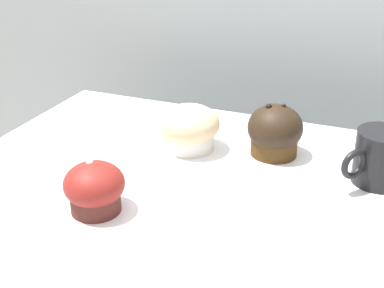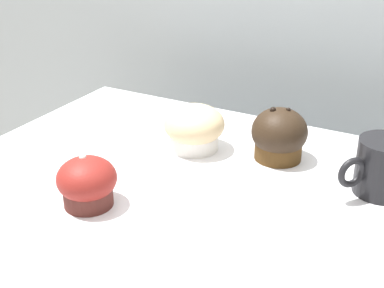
{
  "view_description": "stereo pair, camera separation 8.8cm",
  "coord_description": "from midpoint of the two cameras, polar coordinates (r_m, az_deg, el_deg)",
  "views": [
    {
      "loc": [
        0.18,
        -0.68,
        1.37
      ],
      "look_at": [
        -0.12,
        0.05,
        1.0
      ],
      "focal_mm": 50.0,
      "sensor_mm": 36.0,
      "label": 1
    },
    {
      "loc": [
        0.26,
        -0.64,
        1.37
      ],
      "look_at": [
        -0.12,
        0.05,
        1.0
      ],
      "focal_mm": 50.0,
      "sensor_mm": 36.0,
      "label": 2
    }
  ],
  "objects": [
    {
      "name": "coffee_cup",
      "position": [
        0.87,
        16.83,
        -1.36
      ],
      "size": [
        0.1,
        0.11,
        0.09
      ],
      "color": "black",
      "rests_on": "display_counter"
    },
    {
      "name": "muffin_back_left",
      "position": [
        0.78,
        -13.54,
        -4.69
      ],
      "size": [
        0.09,
        0.09,
        0.08
      ],
      "color": "#50231E",
      "rests_on": "display_counter"
    },
    {
      "name": "muffin_back_right",
      "position": [
        0.93,
        6.18,
        1.24
      ],
      "size": [
        0.1,
        0.1,
        0.1
      ],
      "color": "#482F14",
      "rests_on": "display_counter"
    },
    {
      "name": "wall_back",
      "position": [
        1.37,
        11.51,
        4.48
      ],
      "size": [
        3.2,
        0.1,
        1.8
      ],
      "primitive_type": "cube",
      "color": "#A8B2B7",
      "rests_on": "ground"
    },
    {
      "name": "muffin_front_center",
      "position": [
        0.95,
        -2.93,
        1.68
      ],
      "size": [
        0.11,
        0.11,
        0.08
      ],
      "color": "white",
      "rests_on": "display_counter"
    }
  ]
}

